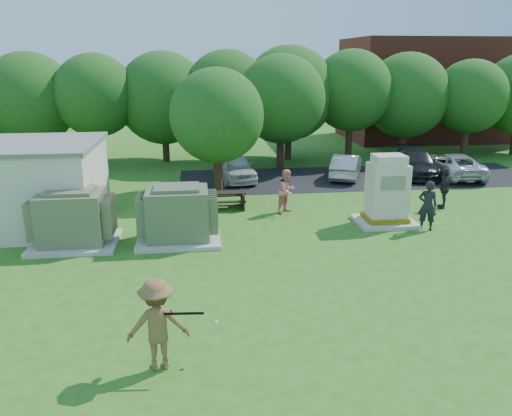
{
  "coord_description": "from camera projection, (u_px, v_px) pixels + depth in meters",
  "views": [
    {
      "loc": [
        -2.06,
        -12.99,
        6.45
      ],
      "look_at": [
        0.0,
        4.0,
        1.3
      ],
      "focal_mm": 35.0,
      "sensor_mm": 36.0,
      "label": 1
    }
  ],
  "objects": [
    {
      "name": "person_at_picnic",
      "position": [
        287.0,
        191.0,
        21.49
      ],
      "size": [
        1.18,
        1.16,
        1.91
      ],
      "primitive_type": "imported",
      "rotation": [
        0.0,
        0.0,
        0.72
      ],
      "color": "#EA7C7D",
      "rests_on": "ground"
    },
    {
      "name": "car_dark",
      "position": [
        415.0,
        163.0,
        28.48
      ],
      "size": [
        3.2,
        5.32,
        1.44
      ],
      "primitive_type": "imported",
      "rotation": [
        0.0,
        0.0,
        -0.25
      ],
      "color": "black",
      "rests_on": "ground"
    },
    {
      "name": "person_walking_right",
      "position": [
        444.0,
        188.0,
        22.16
      ],
      "size": [
        0.89,
        1.13,
        1.8
      ],
      "primitive_type": "imported",
      "rotation": [
        0.0,
        0.0,
        4.21
      ],
      "color": "#232328",
      "rests_on": "ground"
    },
    {
      "name": "batter",
      "position": [
        158.0,
        324.0,
        10.58
      ],
      "size": [
        1.38,
        0.86,
        2.06
      ],
      "primitive_type": "imported",
      "rotation": [
        0.0,
        0.0,
        3.21
      ],
      "color": "brown",
      "rests_on": "ground"
    },
    {
      "name": "tree_row",
      "position": [
        256.0,
        97.0,
        31.04
      ],
      "size": [
        41.3,
        13.3,
        7.3
      ],
      "color": "#47301E",
      "rests_on": "ground"
    },
    {
      "name": "batting_equipment",
      "position": [
        186.0,
        315.0,
        10.49
      ],
      "size": [
        1.19,
        0.49,
        0.55
      ],
      "color": "black",
      "rests_on": "ground"
    },
    {
      "name": "generator_cabinet",
      "position": [
        387.0,
        194.0,
        19.94
      ],
      "size": [
        2.32,
        1.9,
        2.83
      ],
      "color": "beige",
      "rests_on": "ground"
    },
    {
      "name": "car_white",
      "position": [
        234.0,
        167.0,
        27.38
      ],
      "size": [
        2.49,
        4.61,
        1.49
      ],
      "primitive_type": "imported",
      "rotation": [
        0.0,
        0.0,
        0.18
      ],
      "color": "silver",
      "rests_on": "ground"
    },
    {
      "name": "car_silver_a",
      "position": [
        346.0,
        166.0,
        27.89
      ],
      "size": [
        2.87,
        4.28,
        1.33
      ],
      "primitive_type": "imported",
      "rotation": [
        0.0,
        0.0,
        2.74
      ],
      "color": "#9E9DA2",
      "rests_on": "ground"
    },
    {
      "name": "car_silver_b",
      "position": [
        453.0,
        165.0,
        28.06
      ],
      "size": [
        2.65,
        5.03,
        1.35
      ],
      "primitive_type": "imported",
      "rotation": [
        0.0,
        0.0,
        3.06
      ],
      "color": "silver",
      "rests_on": "ground"
    },
    {
      "name": "transformer_right",
      "position": [
        178.0,
        215.0,
        18.12
      ],
      "size": [
        3.0,
        2.4,
        2.07
      ],
      "color": "beige",
      "rests_on": "ground"
    },
    {
      "name": "brick_building",
      "position": [
        439.0,
        89.0,
        41.04
      ],
      "size": [
        15.0,
        8.0,
        8.0
      ],
      "primitive_type": "cube",
      "color": "maroon",
      "rests_on": "ground"
    },
    {
      "name": "ground",
      "position": [
        273.0,
        290.0,
        14.45
      ],
      "size": [
        120.0,
        120.0,
        0.0
      ],
      "primitive_type": "plane",
      "color": "#2D6619",
      "rests_on": "ground"
    },
    {
      "name": "transformer_left",
      "position": [
        73.0,
        219.0,
        17.69
      ],
      "size": [
        3.0,
        2.4,
        2.07
      ],
      "color": "beige",
      "rests_on": "ground"
    },
    {
      "name": "person_by_generator",
      "position": [
        428.0,
        206.0,
        19.28
      ],
      "size": [
        0.84,
        0.69,
        1.97
      ],
      "primitive_type": "imported",
      "rotation": [
        0.0,
        0.0,
        2.79
      ],
      "color": "black",
      "rests_on": "ground"
    },
    {
      "name": "picnic_table",
      "position": [
        226.0,
        198.0,
        22.27
      ],
      "size": [
        1.74,
        1.3,
        0.74
      ],
      "color": "black",
      "rests_on": "ground"
    },
    {
      "name": "parking_strip",
      "position": [
        359.0,
        178.0,
        28.09
      ],
      "size": [
        20.0,
        6.0,
        0.01
      ],
      "primitive_type": "cube",
      "color": "#232326",
      "rests_on": "ground"
    }
  ]
}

